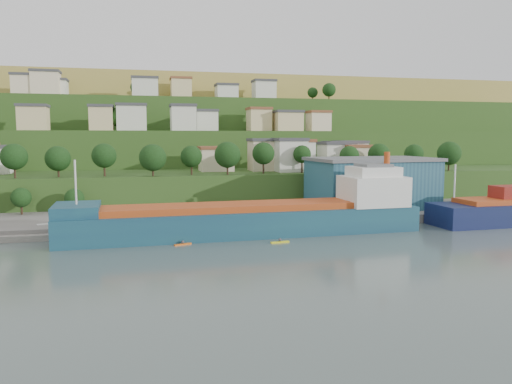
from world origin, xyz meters
name	(u,v)px	position (x,y,z in m)	size (l,w,h in m)	color
ground	(267,245)	(0.00, 0.00, 0.00)	(500.00, 500.00, 0.00)	#475653
quay	(316,217)	(20.00, 28.00, 0.00)	(220.00, 26.00, 4.00)	slate
hillside	(184,176)	(-0.01, 168.68, 0.08)	(360.00, 211.10, 96.00)	#284719
cargo_ship_near	(257,220)	(0.47, 10.44, 3.02)	(73.92, 13.44, 18.93)	#15344F
warehouse	(372,182)	(35.10, 28.42, 8.43)	(32.01, 20.70, 12.80)	navy
dinghy	(48,226)	(-41.61, 21.53, 1.63)	(4.28, 1.61, 0.86)	silver
kayak_orange	(183,244)	(-15.31, 3.72, 0.25)	(3.36, 1.59, 0.84)	orange
kayak_yellow	(280,241)	(2.86, 1.31, 0.27)	(3.70, 1.00, 0.91)	yellow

